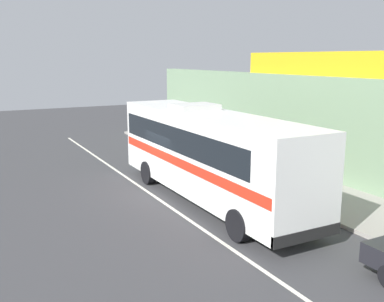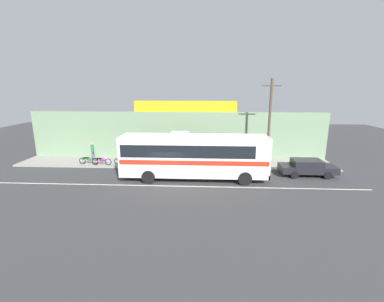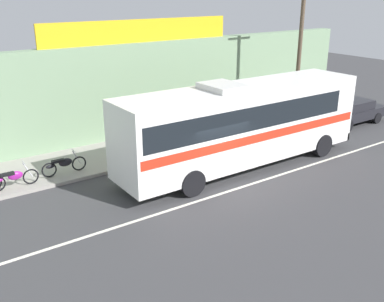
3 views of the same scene
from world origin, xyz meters
The scene contains 10 objects.
ground_plane centered at (0.00, 0.00, 0.00)m, with size 70.00×70.00×0.00m, color #3A3A3D.
sidewalk_slab centered at (0.00, 5.20, 0.07)m, with size 30.00×3.60×0.14m, color gray.
storefront_facade centered at (0.00, 7.35, 2.40)m, with size 30.00×0.70×4.80m, color gray.
storefront_billboard centered at (0.87, 7.35, 5.35)m, with size 10.32×0.12×1.10m, color gold.
road_center_stripe centered at (0.00, -0.80, 0.00)m, with size 30.00×0.14×0.01m, color silver.
intercity_bus centered at (1.98, 0.87, 2.07)m, with size 11.48×2.64×3.78m.
parked_car centered at (11.47, 2.24, 0.74)m, with size 4.51×1.90×1.37m.
utility_pole centered at (8.45, 3.74, 4.18)m, with size 1.60×0.22×7.81m.
motorcycle_purple centered at (-4.69, 4.16, 0.57)m, with size 1.88×0.56×0.94m.
motorcycle_red centered at (-6.73, 3.93, 0.57)m, with size 1.86×0.56×0.94m.
Camera 3 is at (-10.01, -12.61, 7.32)m, focal length 41.44 mm.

